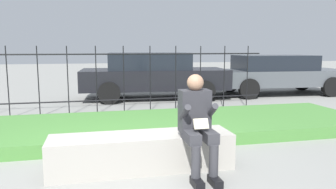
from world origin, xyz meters
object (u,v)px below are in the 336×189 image
object	(u,v)px
car_parked_right	(277,73)
stone_bench	(142,154)
person_seated_reader	(197,121)
car_parked_center	(153,74)

from	to	relation	value
car_parked_right	stone_bench	bearing A→B (deg)	-129.90
person_seated_reader	car_parked_center	xyz separation A→B (m)	(0.58, 6.28, 0.07)
car_parked_right	car_parked_center	bearing A→B (deg)	-176.88
car_parked_center	car_parked_right	size ratio (longest dim) A/B	0.98
stone_bench	car_parked_center	distance (m)	6.10
stone_bench	car_parked_center	xyz separation A→B (m)	(1.23, 5.95, 0.56)
car_parked_center	car_parked_right	world-z (taller)	car_parked_center
person_seated_reader	car_parked_right	xyz separation A→B (m)	(4.90, 6.28, 0.03)
stone_bench	car_parked_center	size ratio (longest dim) A/B	0.52
stone_bench	person_seated_reader	xyz separation A→B (m)	(0.65, -0.33, 0.49)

